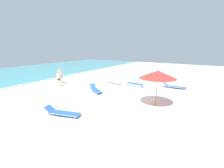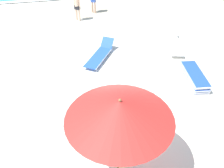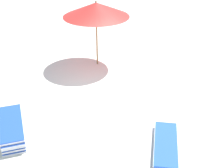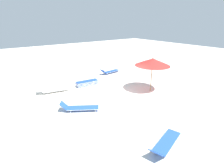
% 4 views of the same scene
% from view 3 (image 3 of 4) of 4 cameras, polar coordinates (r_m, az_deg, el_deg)
% --- Properties ---
extents(ground_plane, '(60.00, 60.00, 0.16)m').
position_cam_3_polar(ground_plane, '(10.86, -1.88, -2.24)').
color(ground_plane, silver).
extents(beach_umbrella, '(2.59, 2.59, 2.63)m').
position_cam_3_polar(beach_umbrella, '(12.23, -2.93, 13.42)').
color(beach_umbrella, olive).
rests_on(beach_umbrella, ground_plane).
extents(lounger_stack, '(0.80, 1.94, 0.41)m').
position_cam_3_polar(lounger_stack, '(9.28, -17.80, -7.73)').
color(lounger_stack, blue).
rests_on(lounger_stack, ground_plane).
extents(sun_lounger_under_umbrella, '(1.73, 2.24, 0.57)m').
position_cam_3_polar(sun_lounger_under_umbrella, '(8.30, 9.86, -11.45)').
color(sun_lounger_under_umbrella, blue).
rests_on(sun_lounger_under_umbrella, ground_plane).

